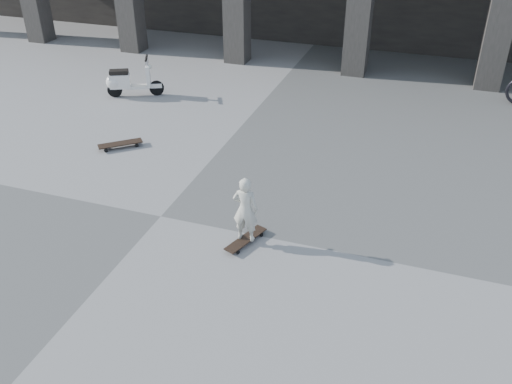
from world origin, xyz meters
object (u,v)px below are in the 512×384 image
(longboard, at_px, (246,239))
(child, at_px, (245,209))
(skateboard_spare, at_px, (120,144))
(scooter, at_px, (125,81))

(longboard, xyz_separation_m, child, (-0.00, 0.00, 0.56))
(skateboard_spare, distance_m, child, 4.36)
(skateboard_spare, height_order, child, child)
(longboard, distance_m, skateboard_spare, 4.33)
(skateboard_spare, xyz_separation_m, scooter, (-1.44, 2.69, 0.32))
(longboard, relative_size, skateboard_spare, 1.01)
(scooter, bearing_deg, skateboard_spare, -87.49)
(child, distance_m, scooter, 7.15)
(longboard, distance_m, child, 0.56)
(skateboard_spare, relative_size, child, 0.78)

